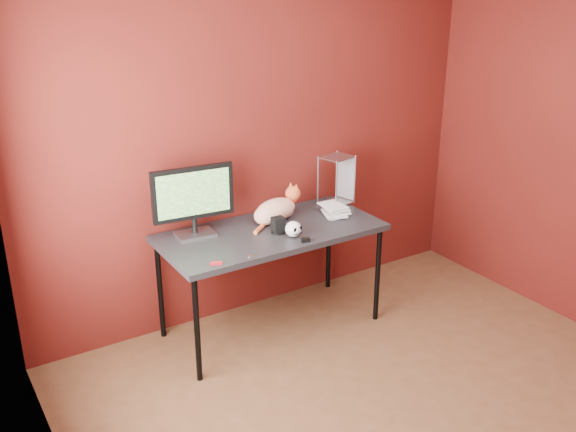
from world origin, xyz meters
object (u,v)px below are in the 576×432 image
speaker (278,226)px  skull_mug (293,229)px  desk (271,237)px  monitor (193,198)px  book_stack (326,160)px  cat (276,210)px

speaker → skull_mug: bearing=-63.5°
desk → speaker: speaker is taller
monitor → speaker: (0.49, -0.25, -0.21)m
speaker → book_stack: 0.58m
desk → book_stack: (0.47, 0.04, 0.45)m
desk → book_stack: size_ratio=1.85×
cat → book_stack: bearing=-27.1°
desk → skull_mug: (0.07, -0.18, 0.10)m
speaker → desk: bearing=105.1°
monitor → cat: bearing=-0.2°
skull_mug → monitor: bearing=138.4°
skull_mug → book_stack: bearing=20.8°
desk → speaker: bearing=-76.9°
speaker → book_stack: (0.45, 0.11, 0.35)m
skull_mug → cat: bearing=73.2°
desk → skull_mug: skull_mug is taller
skull_mug → book_stack: (0.40, 0.22, 0.35)m
monitor → speaker: size_ratio=4.96×
cat → speaker: 0.22m
skull_mug → desk: bearing=102.8°
skull_mug → book_stack: book_stack is taller
monitor → speaker: bearing=-22.0°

